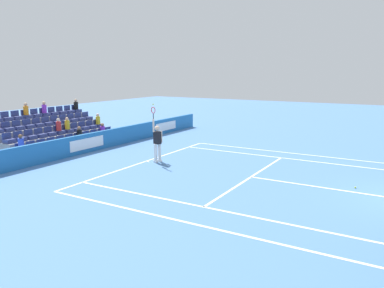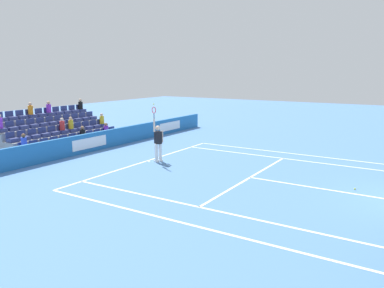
% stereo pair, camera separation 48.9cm
% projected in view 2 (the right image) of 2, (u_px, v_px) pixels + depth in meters
% --- Properties ---
extents(line_baseline, '(10.97, 0.10, 0.01)m').
position_uv_depth(line_baseline, '(147.00, 161.00, 18.55)').
color(line_baseline, white).
rests_on(line_baseline, ground).
extents(line_service, '(8.23, 0.10, 0.01)m').
position_uv_depth(line_service, '(250.00, 177.00, 15.68)').
color(line_service, white).
rests_on(line_service, ground).
extents(line_centre_service, '(0.10, 6.40, 0.01)m').
position_uv_depth(line_centre_service, '(330.00, 190.00, 14.02)').
color(line_centre_service, white).
rests_on(line_centre_service, ground).
extents(line_singles_sideline_left, '(0.10, 11.89, 0.01)m').
position_uv_depth(line_singles_sideline_left, '(211.00, 210.00, 12.02)').
color(line_singles_sideline_left, white).
rests_on(line_singles_sideline_left, ground).
extents(line_singles_sideline_right, '(0.10, 11.89, 0.01)m').
position_uv_depth(line_singles_sideline_right, '(292.00, 159.00, 18.87)').
color(line_singles_sideline_right, white).
rests_on(line_singles_sideline_right, ground).
extents(line_doubles_sideline_left, '(0.10, 11.89, 0.01)m').
position_uv_depth(line_doubles_sideline_left, '(188.00, 224.00, 10.88)').
color(line_doubles_sideline_left, white).
rests_on(line_doubles_sideline_left, ground).
extents(line_doubles_sideline_right, '(0.10, 11.89, 0.01)m').
position_uv_depth(line_doubles_sideline_right, '(300.00, 154.00, 20.01)').
color(line_doubles_sideline_right, white).
rests_on(line_doubles_sideline_right, ground).
extents(line_centre_mark, '(0.10, 0.20, 0.01)m').
position_uv_depth(line_centre_mark, '(148.00, 161.00, 18.50)').
color(line_centre_mark, white).
rests_on(line_centre_mark, ground).
extents(sponsor_barrier, '(22.60, 0.22, 1.02)m').
position_uv_depth(sponsor_barrier, '(89.00, 143.00, 20.55)').
color(sponsor_barrier, '#1E66AD').
rests_on(sponsor_barrier, ground).
extents(tennis_player, '(0.51, 0.41, 2.85)m').
position_uv_depth(tennis_player, '(158.00, 142.00, 18.23)').
color(tennis_player, white).
rests_on(tennis_player, ground).
extents(stadium_stand, '(6.82, 3.80, 2.58)m').
position_uv_depth(stadium_stand, '(53.00, 135.00, 22.05)').
color(stadium_stand, gray).
rests_on(stadium_stand, ground).
extents(loose_tennis_ball, '(0.07, 0.07, 0.07)m').
position_uv_depth(loose_tennis_ball, '(355.00, 189.00, 14.06)').
color(loose_tennis_ball, '#D1E533').
rests_on(loose_tennis_ball, ground).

